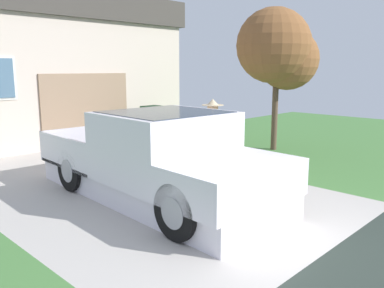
{
  "coord_description": "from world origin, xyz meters",
  "views": [
    {
      "loc": [
        -4.49,
        -2.05,
        2.29
      ],
      "look_at": [
        0.52,
        2.85,
        0.96
      ],
      "focal_mm": 37.14,
      "sensor_mm": 36.0,
      "label": 1
    }
  ],
  "objects_px": {
    "handbag": "(215,176)",
    "house_with_garage": "(26,68)",
    "pickup_truck": "(164,162)",
    "person_with_hat": "(212,133)",
    "front_yard_tree": "(279,51)",
    "wheeled_trash_bin": "(155,123)"
  },
  "relations": [
    {
      "from": "handbag",
      "to": "house_with_garage",
      "type": "bearing_deg",
      "value": 89.82
    },
    {
      "from": "pickup_truck",
      "to": "person_with_hat",
      "type": "xyz_separation_m",
      "value": [
        1.63,
        0.34,
        0.28
      ]
    },
    {
      "from": "person_with_hat",
      "to": "handbag",
      "type": "height_order",
      "value": "person_with_hat"
    },
    {
      "from": "house_with_garage",
      "to": "front_yard_tree",
      "type": "relative_size",
      "value": 2.22
    },
    {
      "from": "person_with_hat",
      "to": "handbag",
      "type": "bearing_deg",
      "value": 49.0
    },
    {
      "from": "pickup_truck",
      "to": "wheeled_trash_bin",
      "type": "relative_size",
      "value": 4.49
    },
    {
      "from": "handbag",
      "to": "wheeled_trash_bin",
      "type": "bearing_deg",
      "value": 64.71
    },
    {
      "from": "handbag",
      "to": "person_with_hat",
      "type": "bearing_deg",
      "value": 61.08
    },
    {
      "from": "pickup_truck",
      "to": "person_with_hat",
      "type": "distance_m",
      "value": 1.69
    },
    {
      "from": "pickup_truck",
      "to": "person_with_hat",
      "type": "relative_size",
      "value": 3.04
    },
    {
      "from": "pickup_truck",
      "to": "handbag",
      "type": "height_order",
      "value": "pickup_truck"
    },
    {
      "from": "person_with_hat",
      "to": "wheeled_trash_bin",
      "type": "height_order",
      "value": "person_with_hat"
    },
    {
      "from": "handbag",
      "to": "wheeled_trash_bin",
      "type": "relative_size",
      "value": 0.36
    },
    {
      "from": "pickup_truck",
      "to": "wheeled_trash_bin",
      "type": "bearing_deg",
      "value": -126.18
    },
    {
      "from": "front_yard_tree",
      "to": "wheeled_trash_bin",
      "type": "bearing_deg",
      "value": 114.77
    },
    {
      "from": "pickup_truck",
      "to": "handbag",
      "type": "distance_m",
      "value": 1.65
    },
    {
      "from": "front_yard_tree",
      "to": "wheeled_trash_bin",
      "type": "distance_m",
      "value": 4.33
    },
    {
      "from": "wheeled_trash_bin",
      "to": "person_with_hat",
      "type": "bearing_deg",
      "value": -115.14
    },
    {
      "from": "person_with_hat",
      "to": "front_yard_tree",
      "type": "bearing_deg",
      "value": 179.25
    },
    {
      "from": "house_with_garage",
      "to": "wheeled_trash_bin",
      "type": "relative_size",
      "value": 7.61
    },
    {
      "from": "house_with_garage",
      "to": "wheeled_trash_bin",
      "type": "xyz_separation_m",
      "value": [
        2.0,
        -4.53,
        -1.71
      ]
    },
    {
      "from": "person_with_hat",
      "to": "house_with_garage",
      "type": "xyz_separation_m",
      "value": [
        -0.06,
        8.65,
        1.35
      ]
    }
  ]
}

